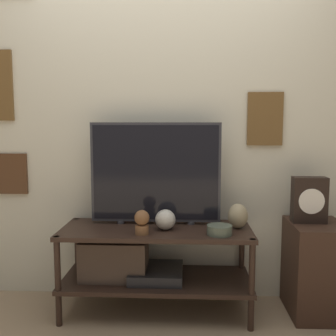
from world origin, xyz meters
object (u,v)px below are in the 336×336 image
at_px(vase_tall_ceramic, 128,203).
at_px(decorative_bust, 142,222).
at_px(mantel_clock, 309,200).
at_px(vase_urn_stoneware, 238,216).
at_px(television, 156,173).
at_px(vase_round_glass, 165,220).
at_px(vase_wide_bowl, 219,230).

distance_m(vase_tall_ceramic, decorative_bust, 0.39).
bearing_deg(mantel_clock, vase_tall_ceramic, 173.15).
distance_m(vase_urn_stoneware, decorative_bust, 0.66).
bearing_deg(television, vase_tall_ceramic, 156.07).
bearing_deg(television, vase_round_glass, -62.95).
xyz_separation_m(television, mantel_clock, (1.05, -0.06, -0.17)).
bearing_deg(vase_tall_ceramic, decorative_bust, -67.98).
xyz_separation_m(vase_urn_stoneware, vase_tall_ceramic, (-0.78, 0.19, 0.04)).
bearing_deg(vase_wide_bowl, vase_urn_stoneware, 49.38).
bearing_deg(vase_round_glass, mantel_clock, 5.46).
relative_size(vase_urn_stoneware, decorative_bust, 1.08).
bearing_deg(mantel_clock, vase_urn_stoneware, -175.73).
bearing_deg(decorative_bust, vase_round_glass, 38.39).
xyz_separation_m(vase_urn_stoneware, vase_wide_bowl, (-0.14, -0.16, -0.05)).
distance_m(vase_urn_stoneware, vase_tall_ceramic, 0.80).
relative_size(vase_urn_stoneware, vase_wide_bowl, 1.05).
distance_m(television, vase_wide_bowl, 0.60).
bearing_deg(vase_round_glass, vase_urn_stoneware, 6.62).
distance_m(vase_round_glass, mantel_clock, 0.98).
relative_size(vase_urn_stoneware, vase_tall_ceramic, 0.67).
xyz_separation_m(vase_round_glass, vase_urn_stoneware, (0.49, 0.06, 0.02)).
bearing_deg(decorative_bust, vase_wide_bowl, 1.43).
bearing_deg(vase_tall_ceramic, mantel_clock, -6.85).
relative_size(television, vase_wide_bowl, 5.64).
bearing_deg(vase_wide_bowl, vase_tall_ceramic, 151.66).
height_order(television, decorative_bust, television).
xyz_separation_m(vase_round_glass, decorative_bust, (-0.14, -0.11, 0.01)).
height_order(vase_round_glass, mantel_clock, mantel_clock).
bearing_deg(vase_urn_stoneware, mantel_clock, 4.27).
xyz_separation_m(vase_wide_bowl, vase_tall_ceramic, (-0.64, 0.35, 0.10)).
xyz_separation_m(television, vase_wide_bowl, (0.43, -0.25, -0.34)).
relative_size(television, mantel_clock, 2.92).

